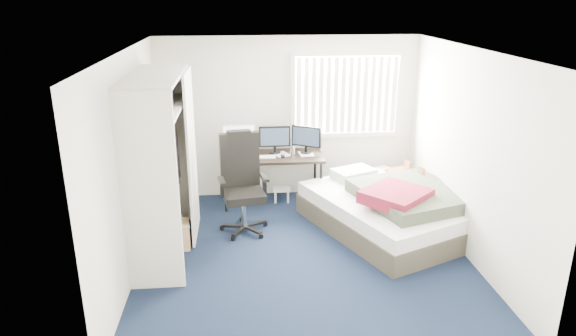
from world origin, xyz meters
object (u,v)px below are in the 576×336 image
Objects in this scene: office_chair at (243,193)px; bed at (391,209)px; nightstand at (412,179)px; desk at (272,153)px.

office_chair reaches higher than bed.
office_chair is at bearing -171.41° from nightstand.
desk is at bearing 143.76° from bed.
office_chair is 1.49× the size of nightstand.
desk is 2.12m from nightstand.
desk is 0.58× the size of bed.
nightstand is at bearing -15.39° from desk.
desk is at bearing 63.58° from office_chair.
nightstand is at bearing 8.59° from office_chair.
desk is 1.99m from bed.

